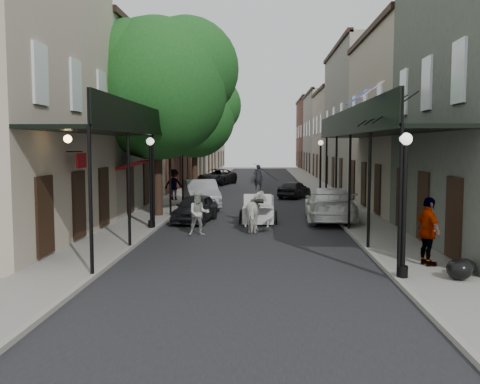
# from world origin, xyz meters

# --- Properties ---
(ground) EXTENTS (140.00, 140.00, 0.00)m
(ground) POSITION_xyz_m (0.00, 0.00, 0.00)
(ground) COLOR gray
(ground) RESTS_ON ground
(road) EXTENTS (8.00, 90.00, 0.01)m
(road) POSITION_xyz_m (0.00, 20.00, 0.01)
(road) COLOR black
(road) RESTS_ON ground
(sidewalk_left) EXTENTS (2.20, 90.00, 0.12)m
(sidewalk_left) POSITION_xyz_m (-5.00, 20.00, 0.06)
(sidewalk_left) COLOR gray
(sidewalk_left) RESTS_ON ground
(sidewalk_right) EXTENTS (2.20, 90.00, 0.12)m
(sidewalk_right) POSITION_xyz_m (5.00, 20.00, 0.06)
(sidewalk_right) COLOR gray
(sidewalk_right) RESTS_ON ground
(building_row_left) EXTENTS (5.00, 80.00, 10.50)m
(building_row_left) POSITION_xyz_m (-8.60, 30.00, 5.25)
(building_row_left) COLOR tan
(building_row_left) RESTS_ON ground
(building_row_right) EXTENTS (5.00, 80.00, 10.50)m
(building_row_right) POSITION_xyz_m (8.60, 30.00, 5.25)
(building_row_right) COLOR gray
(building_row_right) RESTS_ON ground
(gallery_left) EXTENTS (2.20, 18.05, 4.88)m
(gallery_left) POSITION_xyz_m (-4.79, 6.98, 4.05)
(gallery_left) COLOR black
(gallery_left) RESTS_ON sidewalk_left
(gallery_right) EXTENTS (2.20, 18.05, 4.88)m
(gallery_right) POSITION_xyz_m (4.79, 6.98, 4.05)
(gallery_right) COLOR black
(gallery_right) RESTS_ON sidewalk_right
(tree_near) EXTENTS (7.31, 6.80, 9.63)m
(tree_near) POSITION_xyz_m (-4.20, 10.18, 6.49)
(tree_near) COLOR #382619
(tree_near) RESTS_ON sidewalk_left
(tree_far) EXTENTS (6.45, 6.00, 8.61)m
(tree_far) POSITION_xyz_m (-4.25, 24.18, 5.84)
(tree_far) COLOR #382619
(tree_far) RESTS_ON sidewalk_left
(lamppost_right_near) EXTENTS (0.32, 0.32, 3.71)m
(lamppost_right_near) POSITION_xyz_m (4.10, -2.00, 2.05)
(lamppost_right_near) COLOR black
(lamppost_right_near) RESTS_ON sidewalk_right
(lamppost_left) EXTENTS (0.32, 0.32, 3.71)m
(lamppost_left) POSITION_xyz_m (-4.10, 6.00, 2.05)
(lamppost_left) COLOR black
(lamppost_left) RESTS_ON sidewalk_left
(lamppost_right_far) EXTENTS (0.32, 0.32, 3.71)m
(lamppost_right_far) POSITION_xyz_m (4.10, 18.00, 2.05)
(lamppost_right_far) COLOR black
(lamppost_right_far) RESTS_ON sidewalk_right
(horse) EXTENTS (0.90, 1.93, 1.62)m
(horse) POSITION_xyz_m (0.26, 6.00, 0.81)
(horse) COLOR silver
(horse) RESTS_ON ground
(carriage) EXTENTS (1.71, 2.40, 2.70)m
(carriage) POSITION_xyz_m (0.30, 8.52, 1.05)
(carriage) COLOR black
(carriage) RESTS_ON ground
(pedestrian_walking) EXTENTS (0.97, 0.84, 1.73)m
(pedestrian_walking) POSITION_xyz_m (-2.00, 4.91, 0.86)
(pedestrian_walking) COLOR #A8A9A0
(pedestrian_walking) RESTS_ON ground
(pedestrian_sidewalk_left) EXTENTS (1.29, 0.81, 1.92)m
(pedestrian_sidewalk_left) POSITION_xyz_m (-5.03, 17.28, 1.08)
(pedestrian_sidewalk_left) COLOR gray
(pedestrian_sidewalk_left) RESTS_ON sidewalk_left
(pedestrian_sidewalk_right) EXTENTS (0.73, 1.22, 1.95)m
(pedestrian_sidewalk_right) POSITION_xyz_m (5.17, -0.59, 1.09)
(pedestrian_sidewalk_right) COLOR gray
(pedestrian_sidewalk_right) RESTS_ON sidewalk_right
(car_left_near) EXTENTS (2.02, 3.91, 1.27)m
(car_left_near) POSITION_xyz_m (-2.60, 8.49, 0.64)
(car_left_near) COLOR black
(car_left_near) RESTS_ON ground
(car_left_mid) EXTENTS (2.72, 5.05, 1.58)m
(car_left_mid) POSITION_xyz_m (-2.96, 14.00, 0.79)
(car_left_mid) COLOR #A1A2A6
(car_left_mid) RESTS_ON ground
(car_left_far) EXTENTS (3.62, 5.52, 1.41)m
(car_left_far) POSITION_xyz_m (-3.60, 31.75, 0.71)
(car_left_far) COLOR black
(car_left_far) RESTS_ON ground
(car_right_near) EXTENTS (2.52, 5.57, 1.58)m
(car_right_near) POSITION_xyz_m (3.60, 9.00, 0.79)
(car_right_near) COLOR white
(car_right_near) RESTS_ON ground
(car_right_far) EXTENTS (2.65, 3.73, 1.18)m
(car_right_far) POSITION_xyz_m (2.60, 19.94, 0.59)
(car_right_far) COLOR black
(car_right_far) RESTS_ON ground
(trash_bags) EXTENTS (0.90, 1.05, 0.55)m
(trash_bags) POSITION_xyz_m (5.59, -2.03, 0.37)
(trash_bags) COLOR black
(trash_bags) RESTS_ON sidewalk_right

